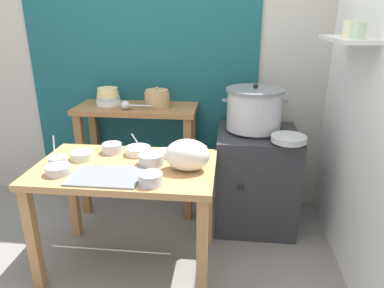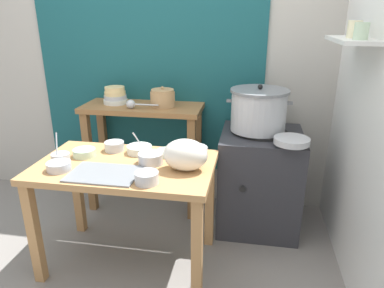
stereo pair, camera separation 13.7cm
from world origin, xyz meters
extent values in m
plane|color=gray|center=(0.00, 0.00, 0.00)|extent=(9.00, 9.00, 0.00)
cube|color=#B2ADA3|center=(0.10, 1.10, 1.30)|extent=(4.40, 0.10, 2.60)
cube|color=#195156|center=(-0.15, 1.04, 1.35)|extent=(1.90, 0.02, 2.10)
cube|color=white|center=(1.40, 0.20, 1.30)|extent=(0.10, 3.20, 2.60)
cube|color=silver|center=(1.25, 0.40, 1.45)|extent=(0.20, 0.56, 0.02)
cylinder|color=#B7D1AD|center=(1.25, 0.23, 1.51)|extent=(0.07, 0.07, 0.09)
cylinder|color=beige|center=(1.25, 0.38, 1.51)|extent=(0.08, 0.08, 0.09)
cube|color=#B27F4C|center=(-0.04, 0.08, 0.70)|extent=(1.10, 0.66, 0.04)
cube|color=#B27F4C|center=(-0.54, -0.20, 0.34)|extent=(0.06, 0.06, 0.68)
cube|color=#B27F4C|center=(0.46, -0.20, 0.34)|extent=(0.06, 0.06, 0.68)
cube|color=#B27F4C|center=(-0.54, 0.36, 0.34)|extent=(0.06, 0.06, 0.68)
cube|color=#B27F4C|center=(0.46, 0.36, 0.34)|extent=(0.06, 0.06, 0.68)
cube|color=olive|center=(-0.16, 0.83, 0.88)|extent=(0.96, 0.40, 0.04)
cube|color=olive|center=(-0.59, 0.68, 0.43)|extent=(0.06, 0.06, 0.86)
cube|color=olive|center=(0.27, 0.68, 0.43)|extent=(0.06, 0.06, 0.86)
cube|color=olive|center=(-0.59, 0.98, 0.43)|extent=(0.06, 0.06, 0.86)
cube|color=olive|center=(0.27, 0.98, 0.43)|extent=(0.06, 0.06, 0.86)
cube|color=#2D2D33|center=(0.80, 0.70, 0.38)|extent=(0.60, 0.60, 0.76)
cylinder|color=black|center=(0.80, 0.70, 0.77)|extent=(0.36, 0.36, 0.02)
cylinder|color=black|center=(0.68, 0.40, 0.45)|extent=(0.04, 0.02, 0.04)
cylinder|color=#B7BABF|center=(0.76, 0.72, 0.92)|extent=(0.40, 0.40, 0.28)
cylinder|color=slate|center=(0.76, 0.72, 1.07)|extent=(0.42, 0.42, 0.02)
sphere|color=black|center=(0.76, 0.72, 1.10)|extent=(0.04, 0.04, 0.04)
cube|color=slate|center=(0.54, 0.72, 0.99)|extent=(0.04, 0.02, 0.02)
cube|color=slate|center=(0.98, 0.72, 0.99)|extent=(0.04, 0.02, 0.02)
cylinder|color=tan|center=(0.01, 0.83, 0.96)|extent=(0.19, 0.19, 0.12)
cylinder|color=tan|center=(0.01, 0.83, 1.03)|extent=(0.18, 0.18, 0.02)
sphere|color=tan|center=(0.01, 0.83, 1.05)|extent=(0.02, 0.02, 0.02)
cylinder|color=silver|center=(-0.39, 0.86, 0.92)|extent=(0.19, 0.19, 0.04)
cylinder|color=#B7BABF|center=(-0.39, 0.86, 0.95)|extent=(0.18, 0.18, 0.03)
cylinder|color=#E5C684|center=(-0.39, 0.86, 0.99)|extent=(0.17, 0.17, 0.03)
cylinder|color=#E5C684|center=(-0.39, 0.86, 1.02)|extent=(0.16, 0.16, 0.04)
sphere|color=#B7BABF|center=(-0.21, 0.72, 0.94)|extent=(0.07, 0.07, 0.07)
cylinder|color=#B7BABF|center=(-0.09, 0.72, 0.94)|extent=(0.19, 0.01, 0.01)
cube|color=slate|center=(-0.11, -0.09, 0.72)|extent=(0.40, 0.28, 0.01)
ellipsoid|color=silver|center=(0.34, 0.06, 0.82)|extent=(0.26, 0.18, 0.19)
cylinder|color=#B7BABF|center=(0.98, 0.46, 0.80)|extent=(0.24, 0.24, 0.04)
cylinder|color=silver|center=(-0.01, 0.27, 0.74)|extent=(0.16, 0.16, 0.05)
cylinder|color=maroon|center=(-0.01, 0.27, 0.76)|extent=(0.14, 0.14, 0.01)
cylinder|color=#B7BABF|center=(0.00, 0.26, 0.80)|extent=(0.08, 0.06, 0.15)
cylinder|color=#B7D1AD|center=(-0.34, 0.15, 0.74)|extent=(0.14, 0.14, 0.05)
cylinder|color=maroon|center=(-0.34, 0.15, 0.76)|extent=(0.12, 0.12, 0.01)
cylinder|color=#B7BABF|center=(-0.39, -0.08, 0.75)|extent=(0.14, 0.14, 0.05)
cylinder|color=brown|center=(-0.39, -0.08, 0.77)|extent=(0.12, 0.12, 0.01)
cylinder|color=#B7D1AD|center=(0.17, 0.25, 0.74)|extent=(0.10, 0.10, 0.05)
cylinder|color=brown|center=(0.17, 0.25, 0.76)|extent=(0.09, 0.09, 0.01)
cylinder|color=#B7BABF|center=(0.36, 0.29, 0.75)|extent=(0.17, 0.17, 0.06)
cylinder|color=maroon|center=(0.36, 0.29, 0.77)|extent=(0.14, 0.14, 0.01)
cylinder|color=#B7BABF|center=(-0.45, 0.06, 0.74)|extent=(0.11, 0.11, 0.05)
cylinder|color=maroon|center=(-0.45, 0.06, 0.76)|extent=(0.10, 0.10, 0.01)
cylinder|color=#B7BABF|center=(-0.47, 0.05, 0.81)|extent=(0.03, 0.07, 0.18)
cylinder|color=#B7BABF|center=(-0.19, 0.28, 0.75)|extent=(0.13, 0.13, 0.06)
cylinder|color=beige|center=(-0.19, 0.28, 0.78)|extent=(0.11, 0.11, 0.01)
cylinder|color=#B7BABF|center=(0.17, -0.15, 0.75)|extent=(0.13, 0.13, 0.07)
cylinder|color=#337238|center=(0.17, -0.15, 0.78)|extent=(0.11, 0.11, 0.01)
cylinder|color=#B7BABF|center=(0.11, 0.11, 0.75)|extent=(0.15, 0.15, 0.07)
cylinder|color=#337238|center=(0.11, 0.11, 0.78)|extent=(0.13, 0.13, 0.01)
camera|label=1|loc=(0.57, -1.84, 1.59)|focal=32.99mm
camera|label=2|loc=(0.71, -1.82, 1.59)|focal=32.99mm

